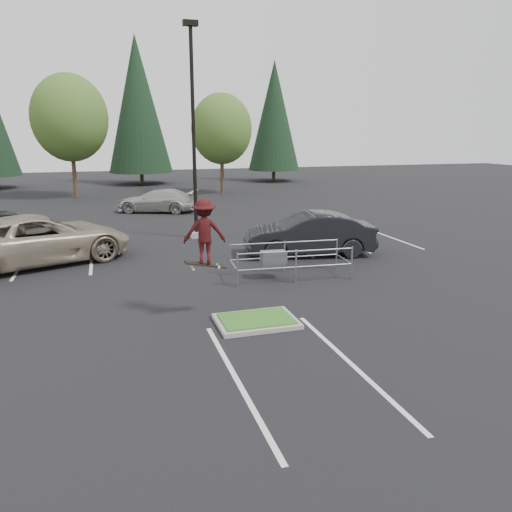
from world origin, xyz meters
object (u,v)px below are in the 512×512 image
object	(u,v)px
conif_b	(138,105)
car_l_tan	(37,240)
skateboarder	(205,232)
car_l_black	(8,232)
decid_b	(70,121)
conif_c	(274,116)
car_far_silver	(159,201)
light_pole	(194,145)
cart_corral	(277,258)
car_r_charc	(309,234)
decid_c	(221,131)

from	to	relation	value
conif_b	car_l_tan	distance (m)	33.14
skateboarder	car_l_black	xyz separation A→B (m)	(-6.80, 10.50, -1.57)
conif_b	car_l_black	world-z (taller)	conif_b
decid_b	car_l_black	xyz separation A→B (m)	(-1.99, -19.03, -5.15)
conif_c	car_far_silver	size ratio (longest dim) A/B	2.39
light_pole	cart_corral	world-z (taller)	light_pole
cart_corral	skateboarder	distance (m)	4.75
cart_corral	car_r_charc	bearing A→B (deg)	54.33
conif_b	car_r_charc	xyz separation A→B (m)	(4.50, -33.50, -6.94)
decid_c	car_l_tan	world-z (taller)	decid_c
light_pole	conif_b	world-z (taller)	conif_b
decid_c	car_l_black	world-z (taller)	decid_c
conif_b	car_l_tan	world-z (taller)	conif_b
conif_c	car_l_black	bearing A→B (deg)	-128.16
decid_b	car_l_black	world-z (taller)	decid_b
skateboarder	car_r_charc	bearing A→B (deg)	-124.70
cart_corral	car_far_silver	world-z (taller)	car_far_silver
conif_b	cart_corral	xyz separation A→B (m)	(2.02, -36.46, -7.10)
light_pole	decid_c	world-z (taller)	light_pole
light_pole	skateboarder	bearing A→B (deg)	-98.79
conif_c	skateboarder	bearing A→B (deg)	-111.54
car_l_black	conif_c	bearing A→B (deg)	-52.86
conif_b	conif_c	world-z (taller)	conif_b
car_l_tan	decid_b	bearing A→B (deg)	-23.28
decid_b	cart_corral	xyz separation A→B (m)	(8.03, -26.50, -5.29)
car_l_tan	car_r_charc	bearing A→B (deg)	-120.96
light_pole	car_far_silver	world-z (taller)	light_pole
decid_c	conif_c	bearing A→B (deg)	50.36
car_l_tan	car_far_silver	distance (m)	13.73
decid_b	conif_b	size ratio (longest dim) A/B	0.66
decid_b	car_far_silver	xyz separation A→B (m)	(5.63, -9.51, -5.28)
conif_b	cart_corral	bearing A→B (deg)	-86.83
decid_b	car_l_black	size ratio (longest dim) A/B	1.57
car_l_tan	car_r_charc	size ratio (longest dim) A/B	1.29
light_pole	car_l_tan	bearing A→B (deg)	-155.00
decid_c	car_r_charc	size ratio (longest dim) A/B	1.52
light_pole	skateboarder	size ratio (longest dim) A/B	5.04
decid_b	conif_b	xyz separation A→B (m)	(6.01, 9.97, 1.81)
decid_c	car_r_charc	distance (m)	23.29
cart_corral	car_l_tan	distance (m)	9.74
decid_b	conif_b	world-z (taller)	conif_b
car_far_silver	car_l_tan	bearing A→B (deg)	-4.20
skateboarder	conif_b	bearing A→B (deg)	-82.91
skateboarder	car_far_silver	distance (m)	20.11
conif_b	car_r_charc	world-z (taller)	conif_b
cart_corral	car_l_tan	bearing A→B (deg)	155.34
conif_b	car_l_tan	xyz separation A→B (m)	(-6.50, -31.76, -6.86)
conif_c	car_r_charc	distance (m)	34.38
light_pole	conif_c	distance (m)	30.72
skateboarder	car_r_charc	xyz separation A→B (m)	(5.70, 6.00, -1.56)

